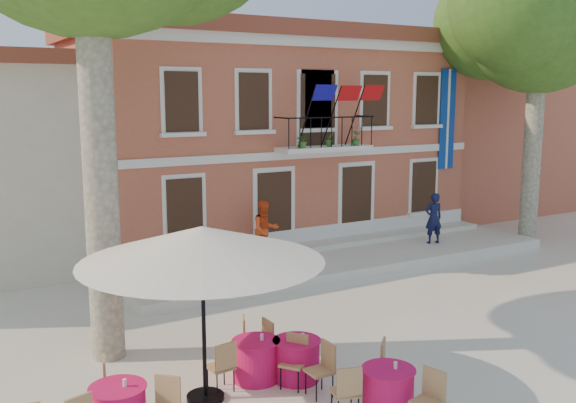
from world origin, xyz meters
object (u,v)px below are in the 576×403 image
Objects in this scene: plane_tree_east at (541,15)px; cafe_table_3 at (297,358)px; pedestrian_orange at (265,230)px; cafe_table_4 at (256,358)px; patio_umbrella at (202,244)px; pedestrian_navy at (434,218)px; cafe_table_1 at (388,388)px.

plane_tree_east is 15.86m from cafe_table_3.
cafe_table_4 is at bearing -117.98° from pedestrian_orange.
pedestrian_orange is (-9.78, 1.53, -6.66)m from plane_tree_east.
patio_umbrella is 12.33m from pedestrian_navy.
pedestrian_navy is (-3.97, 0.56, -6.71)m from plane_tree_east.
pedestrian_orange reaches higher than cafe_table_4.
plane_tree_east is 5.71× the size of cafe_table_4.
cafe_table_4 is (-1.32, 2.19, 0.00)m from cafe_table_1.
plane_tree_east reaches higher than patio_umbrella.
plane_tree_east is 6.28× the size of pedestrian_navy.
cafe_table_1 is at bearing -103.95° from pedestrian_orange.
plane_tree_east is 5.53× the size of cafe_table_3.
pedestrian_orange is at bearing 171.10° from plane_tree_east.
pedestrian_orange reaches higher than cafe_table_1.
plane_tree_east is at bearing 20.12° from patio_umbrella.
cafe_table_3 is at bearing -112.36° from pedestrian_orange.
pedestrian_navy is at bearing 30.74° from cafe_table_4.
patio_umbrella is at bearing -168.07° from cafe_table_4.
pedestrian_orange reaches higher than cafe_table_3.
plane_tree_east is at bearing -7.44° from pedestrian_orange.
pedestrian_navy is 5.90m from pedestrian_orange.
patio_umbrella reaches higher than pedestrian_navy.
cafe_table_4 is at bearing 121.10° from cafe_table_1.
patio_umbrella is 2.30× the size of pedestrian_orange.
plane_tree_east is 16.42m from patio_umbrella.
pedestrian_orange is 0.96× the size of cafe_table_4.
cafe_table_1 is 2.56m from cafe_table_4.
cafe_table_1 is at bearing -38.82° from patio_umbrella.
plane_tree_east is 16.28m from cafe_table_4.
pedestrian_orange is at bearing 60.56° from cafe_table_4.
pedestrian_navy reaches higher than cafe_table_3.
pedestrian_navy is at bearing -8.03° from pedestrian_orange.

